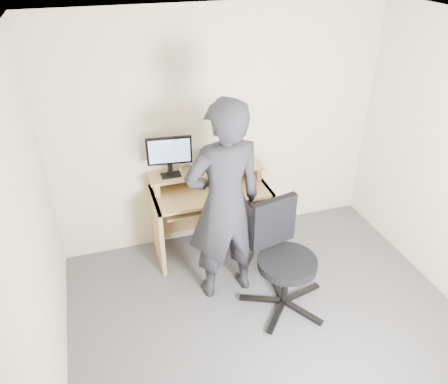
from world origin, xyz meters
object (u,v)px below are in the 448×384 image
office_chair (282,253)px  person (224,204)px  desk (209,202)px  monitor (169,153)px

office_chair → person: size_ratio=0.52×
office_chair → person: bearing=132.7°
desk → person: person is taller
monitor → person: person is taller
monitor → person: 0.85m
monitor → desk: bearing=-0.5°
monitor → person: bearing=-60.4°
monitor → person: (0.32, -0.77, -0.19)m
desk → office_chair: (0.39, -1.03, 0.01)m
office_chair → person: (-0.45, 0.31, 0.42)m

